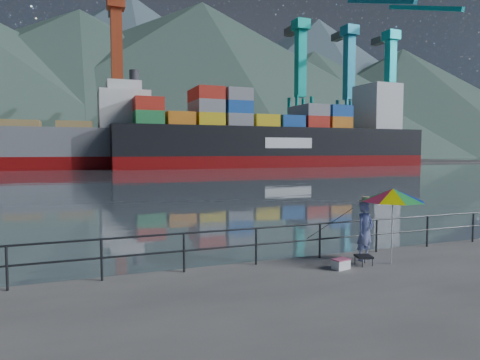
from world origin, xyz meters
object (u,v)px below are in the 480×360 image
at_px(cooler_bag, 341,264).
at_px(container_ship, 284,137).
at_px(bulk_carrier, 40,144).
at_px(fisherman, 365,231).
at_px(beach_umbrella, 393,195).

xyz_separation_m(cooler_bag, container_ship, (33.70, 69.70, 5.67)).
height_order(bulk_carrier, container_ship, container_ship).
relative_size(fisherman, bulk_carrier, 0.03).
height_order(beach_umbrella, container_ship, container_ship).
distance_m(beach_umbrella, container_ship, 76.90).
bearing_deg(cooler_bag, fisherman, 13.41).
bearing_deg(bulk_carrier, container_ship, -4.37).
xyz_separation_m(beach_umbrella, cooler_bag, (-1.58, 0.06, -1.77)).
height_order(fisherman, cooler_bag, fisherman).
bearing_deg(fisherman, container_ship, 48.25).
relative_size(fisherman, cooler_bag, 3.97).
height_order(fisherman, container_ship, container_ship).
bearing_deg(container_ship, cooler_bag, -115.80).
xyz_separation_m(cooler_bag, bulk_carrier, (-12.09, 73.20, 4.01)).
bearing_deg(fisherman, beach_umbrella, -72.74).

